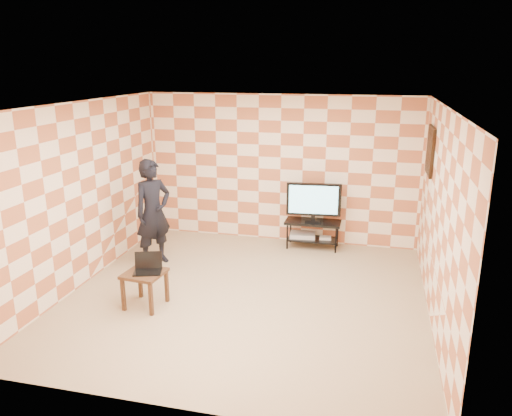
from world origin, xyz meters
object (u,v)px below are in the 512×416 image
object	(u,v)px
tv_stand	(313,228)
side_table	(145,278)
person	(153,212)
tv	(314,200)

from	to	relation	value
tv_stand	side_table	distance (m)	3.40
tv_stand	person	distance (m)	2.84
person	tv	bearing A→B (deg)	-27.57
side_table	tv_stand	bearing A→B (deg)	55.39
tv_stand	side_table	world-z (taller)	same
side_table	person	size ratio (longest dim) A/B	0.32
person	tv_stand	bearing A→B (deg)	-27.51
tv_stand	side_table	bearing A→B (deg)	-124.61
tv	person	xyz separation A→B (m)	(-2.46, -1.32, -0.01)
tv_stand	tv	world-z (taller)	tv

